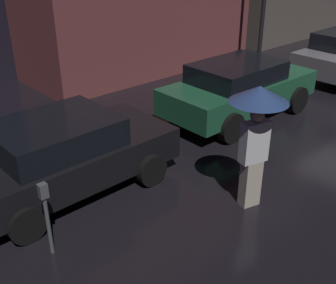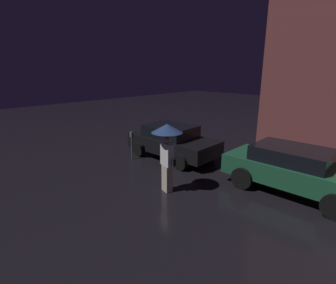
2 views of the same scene
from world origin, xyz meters
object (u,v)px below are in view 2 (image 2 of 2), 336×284
parked_car_green (295,169)px  pedestrian_with_umbrella (167,142)px  parked_car_black (172,141)px  parking_meter (132,142)px

parked_car_green → pedestrian_with_umbrella: bearing=-137.2°
parked_car_black → parking_meter: size_ratio=3.33×
parked_car_black → pedestrian_with_umbrella: bearing=-51.1°
parking_meter → parked_car_green: bearing=14.3°
parked_car_black → pedestrian_with_umbrella: pedestrian_with_umbrella is taller
parked_car_black → parking_meter: bearing=-128.1°
parked_car_black → parked_car_green: size_ratio=0.94×
parked_car_black → parking_meter: parked_car_black is taller
pedestrian_with_umbrella → parking_meter: bearing=174.9°
parked_car_black → parked_car_green: 4.96m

